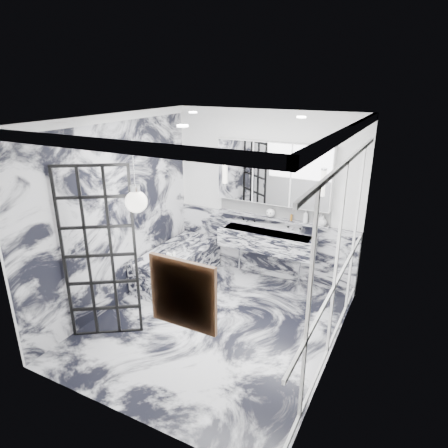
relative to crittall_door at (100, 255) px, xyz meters
The scene contains 25 objects.
floor 1.83m from the crittall_door, 34.40° to the left, with size 3.60×3.60×0.00m, color silver.
ceiling 2.18m from the crittall_door, 34.40° to the left, with size 3.60×3.60×0.00m, color white.
wall_back 2.87m from the crittall_door, 65.72° to the left, with size 3.60×3.60×0.00m, color white.
wall_front 1.56m from the crittall_door, 40.28° to the right, with size 3.60×3.60×0.00m, color white.
wall_left 0.94m from the crittall_door, 117.85° to the left, with size 3.60×3.60×0.00m, color white.
wall_right 2.90m from the crittall_door, 16.17° to the left, with size 3.60×3.60×0.00m, color white.
marble_clad_back 2.90m from the crittall_door, 65.51° to the left, with size 3.18×0.05×1.05m, color silver.
marble_clad_left 0.92m from the crittall_door, 117.01° to the left, with size 0.02×3.56×2.68m, color silver.
panel_molding 2.87m from the crittall_door, 16.28° to the left, with size 0.03×3.40×2.30m, color white.
soap_bottle_a 3.15m from the crittall_door, 52.89° to the left, with size 0.08×0.08×0.21m, color #8C5919.
soap_bottle_b 3.31m from the crittall_door, 49.51° to the left, with size 0.08×0.08×0.18m, color #4C4C51.
soap_bottle_c 3.32m from the crittall_door, 49.14° to the left, with size 0.13×0.13×0.16m, color silver.
face_pot 2.84m from the crittall_door, 62.38° to the left, with size 0.15×0.15×0.15m, color white.
amber_bottle 3.02m from the crittall_door, 56.42° to the left, with size 0.04×0.04×0.10m, color #8C5919.
flower_vase 1.29m from the crittall_door, 75.89° to the left, with size 0.07×0.07×0.12m, color silver.
crittall_door is the anchor object (origin of this frame).
artwork 2.16m from the crittall_door, 26.92° to the right, with size 0.51×0.05×0.51m, color orange.
pendant_light 1.39m from the crittall_door, 20.32° to the right, with size 0.22×0.22×0.22m, color white.
trough_sink 2.74m from the crittall_door, 60.69° to the left, with size 1.60×0.45×0.30m, color silver.
ledge 2.85m from the crittall_door, 62.31° to the left, with size 1.90×0.14×0.04m, color silver.
subway_tile 2.91m from the crittall_door, 62.88° to the left, with size 1.90×0.03×0.23m, color white.
mirror_cabinet 2.93m from the crittall_door, 62.36° to the left, with size 1.90×0.16×1.00m, color white.
sconce_left 2.57m from the crittall_door, 78.29° to the left, with size 0.07×0.07×0.40m, color white.
sconce_right 3.31m from the crittall_door, 48.62° to the left, with size 0.07×0.07×0.40m, color white.
bathtub 1.91m from the crittall_door, 90.01° to the left, with size 0.75×1.65×0.55m, color silver.
Camera 1 is at (2.32, -4.14, 3.25)m, focal length 32.00 mm.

